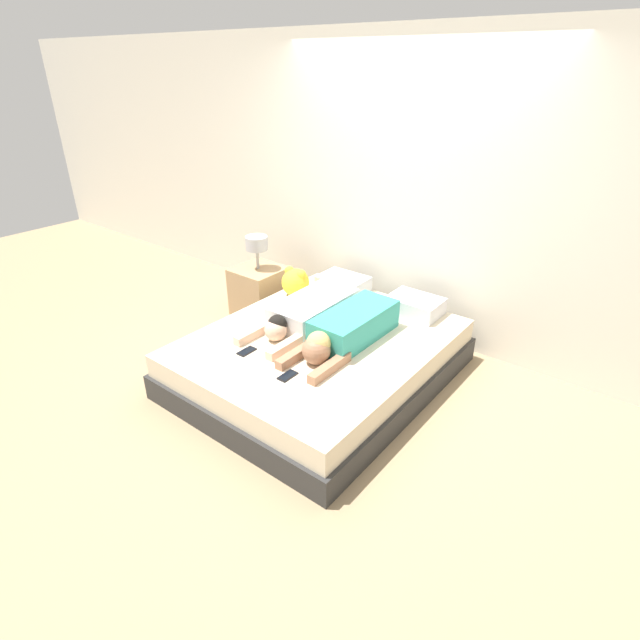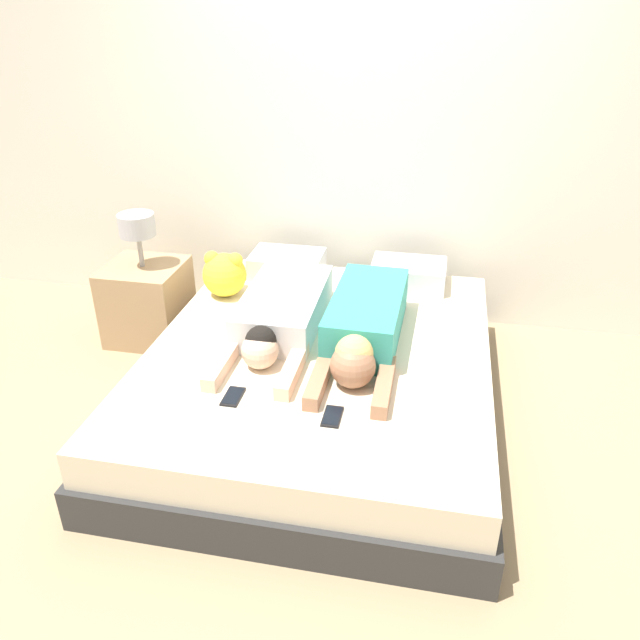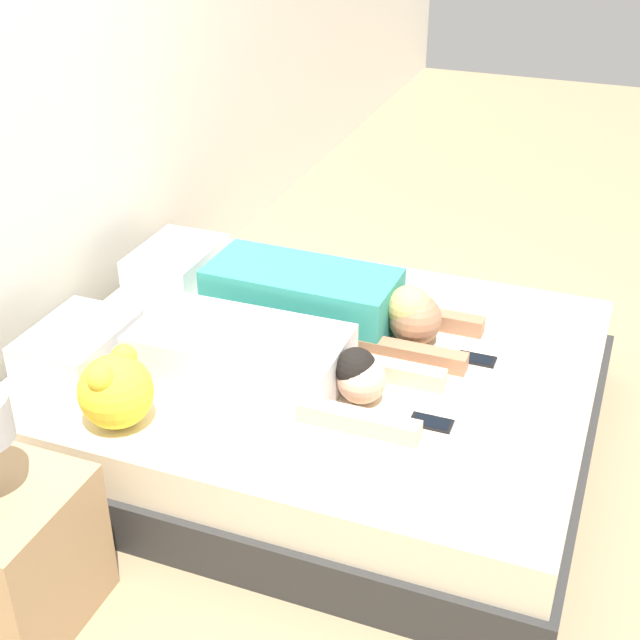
# 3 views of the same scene
# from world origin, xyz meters

# --- Properties ---
(ground_plane) EXTENTS (12.00, 12.00, 0.00)m
(ground_plane) POSITION_xyz_m (0.00, 0.00, 0.00)
(ground_plane) COLOR #9E8460
(wall_back) EXTENTS (12.00, 0.06, 2.60)m
(wall_back) POSITION_xyz_m (0.00, 1.21, 1.30)
(wall_back) COLOR silver
(wall_back) RESTS_ON ground_plane
(bed) EXTENTS (1.75, 2.11, 0.38)m
(bed) POSITION_xyz_m (0.00, 0.00, 0.19)
(bed) COLOR #2D2D2D
(bed) RESTS_ON ground_plane
(pillow_head_left) EXTENTS (0.44, 0.32, 0.14)m
(pillow_head_left) POSITION_xyz_m (-0.38, 0.84, 0.46)
(pillow_head_left) COLOR silver
(pillow_head_left) RESTS_ON bed
(pillow_head_right) EXTENTS (0.44, 0.32, 0.14)m
(pillow_head_right) POSITION_xyz_m (0.38, 0.84, 0.46)
(pillow_head_right) COLOR silver
(pillow_head_right) RESTS_ON bed
(person_left) EXTENTS (0.41, 1.13, 0.20)m
(person_left) POSITION_xyz_m (-0.24, 0.13, 0.48)
(person_left) COLOR silver
(person_left) RESTS_ON bed
(person_right) EXTENTS (0.37, 1.11, 0.24)m
(person_right) POSITION_xyz_m (0.22, 0.05, 0.50)
(person_right) COLOR teal
(person_right) RESTS_ON bed
(cell_phone_left) EXTENTS (0.08, 0.15, 0.01)m
(cell_phone_left) POSITION_xyz_m (-0.29, -0.52, 0.39)
(cell_phone_left) COLOR black
(cell_phone_left) RESTS_ON bed
(cell_phone_right) EXTENTS (0.08, 0.15, 0.01)m
(cell_phone_right) POSITION_xyz_m (0.17, -0.58, 0.39)
(cell_phone_right) COLOR black
(cell_phone_right) RESTS_ON bed
(plush_toy) EXTENTS (0.26, 0.26, 0.27)m
(plush_toy) POSITION_xyz_m (-0.67, 0.48, 0.52)
(plush_toy) COLOR yellow
(plush_toy) RESTS_ON bed
(nightstand) EXTENTS (0.46, 0.46, 0.82)m
(nightstand) POSITION_xyz_m (-1.22, 0.56, 0.27)
(nightstand) COLOR tan
(nightstand) RESTS_ON ground_plane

